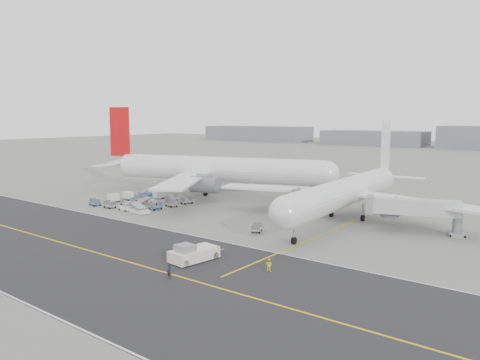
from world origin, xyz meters
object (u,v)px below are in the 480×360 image
Objects in this scene: ground_crew_b at (269,265)px; pushback_tug at (193,254)px; airliner_b at (347,192)px; ground_crew_a at (169,271)px; airliner_a at (213,169)px; jet_bridge at (414,209)px.

pushback_tug is at bearing 16.21° from ground_crew_b.
ground_crew_b is (5.41, -34.50, -4.52)m from airliner_b.
pushback_tug is 4.86× the size of ground_crew_a.
airliner_a is at bearing 121.78° from ground_crew_a.
airliner_b is 29.18× the size of ground_crew_a.
ground_crew_a is (-16.41, -40.86, -3.25)m from jet_bridge.
pushback_tug reaches higher than ground_crew_a.
ground_crew_b is (8.09, 9.61, -0.07)m from ground_crew_a.
airliner_b reaches higher than ground_crew_a.
airliner_b is 37.85m from pushback_tug.
jet_bridge is 32.51m from ground_crew_b.
airliner_a is 1.15× the size of airliner_b.
airliner_b reaches higher than ground_crew_b.
airliner_a is 40.59m from airliner_b.
ground_crew_b is (10.63, 2.73, -0.18)m from pushback_tug.
jet_bridge is at bearing -117.85° from airliner_a.
jet_bridge is 44.15m from ground_crew_a.
ground_crew_a is at bearing -131.11° from jet_bridge.
ground_crew_a is (-2.69, -44.11, -4.45)m from airliner_b.
pushback_tug is 10.98m from ground_crew_b.
jet_bridge reaches higher than pushback_tug.
ground_crew_b is at bearing -84.48° from airliner_b.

